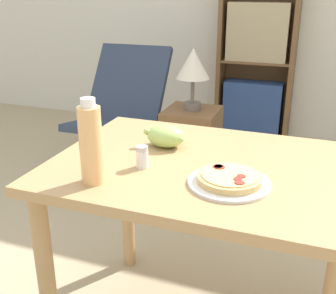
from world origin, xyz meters
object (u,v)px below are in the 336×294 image
object	(u,v)px
table_lamp	(193,66)
lounge_chair_near	(121,132)
drink_bottle	(91,144)
bookshelf	(256,68)
salt_shaker	(142,157)
grape_bunch	(166,136)
side_table	(191,150)
pizza_on_plate	(229,180)

from	to	relation	value
table_lamp	lounge_chair_near	bearing A→B (deg)	166.06
drink_bottle	bookshelf	bearing A→B (deg)	88.45
drink_bottle	bookshelf	xyz separation A→B (m)	(0.07, 2.69, -0.24)
salt_shaker	bookshelf	xyz separation A→B (m)	(-0.02, 2.53, -0.15)
grape_bunch	side_table	size ratio (longest dim) A/B	0.28
bookshelf	pizza_on_plate	bearing A→B (deg)	-82.82
salt_shaker	side_table	distance (m)	1.45
grape_bunch	table_lamp	size ratio (longest dim) A/B	0.40
pizza_on_plate	grape_bunch	size ratio (longest dim) A/B	1.62
salt_shaker	side_table	world-z (taller)	salt_shaker
drink_bottle	lounge_chair_near	world-z (taller)	drink_bottle
lounge_chair_near	bookshelf	distance (m)	1.36
lounge_chair_near	table_lamp	size ratio (longest dim) A/B	2.25
drink_bottle	salt_shaker	size ratio (longest dim) A/B	3.56
salt_shaker	bookshelf	distance (m)	2.54
salt_shaker	grape_bunch	bearing A→B (deg)	88.12
side_table	table_lamp	bearing A→B (deg)	0.00
pizza_on_plate	drink_bottle	bearing A→B (deg)	-162.20
pizza_on_plate	drink_bottle	distance (m)	0.43
pizza_on_plate	salt_shaker	xyz separation A→B (m)	(-0.30, 0.03, 0.02)
side_table	table_lamp	distance (m)	0.56
grape_bunch	lounge_chair_near	world-z (taller)	lounge_chair_near
pizza_on_plate	grape_bunch	bearing A→B (deg)	141.31
side_table	table_lamp	world-z (taller)	table_lamp
lounge_chair_near	side_table	distance (m)	0.62
side_table	grape_bunch	bearing A→B (deg)	-77.98
side_table	drink_bottle	bearing A→B (deg)	-84.73
pizza_on_plate	side_table	distance (m)	1.55
drink_bottle	lounge_chair_near	bearing A→B (deg)	114.07
lounge_chair_near	table_lamp	distance (m)	0.82
bookshelf	side_table	world-z (taller)	bookshelf
drink_bottle	table_lamp	xyz separation A→B (m)	(-0.14, 1.50, -0.04)
bookshelf	drink_bottle	bearing A→B (deg)	-91.55
grape_bunch	table_lamp	distance (m)	1.16
grape_bunch	lounge_chair_near	distance (m)	1.61
grape_bunch	drink_bottle	bearing A→B (deg)	-106.03
pizza_on_plate	grape_bunch	world-z (taller)	grape_bunch
table_lamp	salt_shaker	bearing A→B (deg)	-80.07
grape_bunch	bookshelf	bearing A→B (deg)	90.76
side_table	bookshelf	bearing A→B (deg)	79.97
lounge_chair_near	salt_shaker	bearing A→B (deg)	-61.93
grape_bunch	lounge_chair_near	size ratio (longest dim) A/B	0.18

